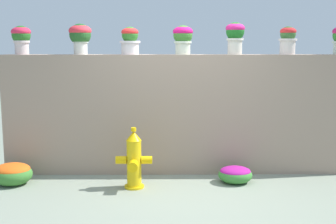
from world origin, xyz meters
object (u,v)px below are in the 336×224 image
object	(u,v)px
potted_plant_3	(183,37)
flower_bush_right	(12,173)
potted_plant_4	(235,35)
fire_hydrant	(134,161)
potted_plant_1	(80,35)
potted_plant_2	(130,39)
potted_plant_5	(288,38)
flower_bush_left	(235,174)
potted_plant_0	(21,37)

from	to	relation	value
potted_plant_3	flower_bush_right	distance (m)	3.05
potted_plant_4	fire_hydrant	world-z (taller)	potted_plant_4
potted_plant_1	potted_plant_2	size ratio (longest dim) A/B	1.11
potted_plant_2	fire_hydrant	bearing A→B (deg)	-83.12
fire_hydrant	flower_bush_right	bearing A→B (deg)	174.46
potted_plant_5	potted_plant_3	bearing A→B (deg)	179.96
potted_plant_2	potted_plant_3	xyz separation A→B (m)	(0.76, 0.01, 0.04)
potted_plant_1	flower_bush_left	xyz separation A→B (m)	(2.20, -0.56, -1.91)
potted_plant_0	flower_bush_left	bearing A→B (deg)	-10.67
fire_hydrant	flower_bush_left	size ratio (longest dim) A/B	1.73
potted_plant_2	flower_bush_right	distance (m)	2.48
potted_plant_4	flower_bush_left	distance (m)	1.99
potted_plant_0	potted_plant_5	bearing A→B (deg)	-0.42
flower_bush_right	potted_plant_0	bearing A→B (deg)	88.80
flower_bush_left	potted_plant_4	bearing A→B (deg)	85.91
potted_plant_1	potted_plant_5	xyz separation A→B (m)	(3.00, -0.01, -0.04)
potted_plant_0	potted_plant_3	xyz separation A→B (m)	(2.34, -0.03, -0.00)
potted_plant_1	flower_bush_right	bearing A→B (deg)	-144.64
potted_plant_3	potted_plant_4	bearing A→B (deg)	-0.78
potted_plant_1	flower_bush_left	bearing A→B (deg)	-14.32
fire_hydrant	potted_plant_2	bearing A→B (deg)	96.88
fire_hydrant	potted_plant_0	bearing A→B (deg)	154.53
potted_plant_4	potted_plant_3	bearing A→B (deg)	179.22
potted_plant_4	potted_plant_0	bearing A→B (deg)	179.31
potted_plant_0	potted_plant_3	size ratio (longest dim) A/B	0.99
potted_plant_4	flower_bush_right	world-z (taller)	potted_plant_4
potted_plant_0	flower_bush_left	size ratio (longest dim) A/B	0.87
potted_plant_4	fire_hydrant	bearing A→B (deg)	-152.02
potted_plant_3	fire_hydrant	xyz separation A→B (m)	(-0.67, -0.77, -1.64)
potted_plant_5	flower_bush_left	bearing A→B (deg)	-145.81
fire_hydrant	flower_bush_left	world-z (taller)	fire_hydrant
potted_plant_2	potted_plant_4	size ratio (longest dim) A/B	0.86
potted_plant_1	potted_plant_5	bearing A→B (deg)	-0.26
potted_plant_1	fire_hydrant	xyz separation A→B (m)	(0.81, -0.78, -1.66)
potted_plant_1	flower_bush_right	xyz separation A→B (m)	(-0.87, -0.62, -1.87)
potted_plant_5	flower_bush_left	world-z (taller)	potted_plant_5
potted_plant_0	flower_bush_left	xyz separation A→B (m)	(3.05, -0.58, -1.88)
potted_plant_1	fire_hydrant	bearing A→B (deg)	-43.87
potted_plant_3	fire_hydrant	distance (m)	1.93
potted_plant_3	fire_hydrant	world-z (taller)	potted_plant_3
potted_plant_3	potted_plant_4	xyz separation A→B (m)	(0.75, -0.01, 0.03)
fire_hydrant	flower_bush_right	world-z (taller)	fire_hydrant
potted_plant_0	fire_hydrant	size ratio (longest dim) A/B	0.50
potted_plant_1	potted_plant_3	xyz separation A→B (m)	(1.48, -0.01, -0.02)
potted_plant_2	potted_plant_5	distance (m)	2.28
potted_plant_0	potted_plant_2	size ratio (longest dim) A/B	1.04
potted_plant_2	fire_hydrant	distance (m)	1.78
flower_bush_left	flower_bush_right	world-z (taller)	flower_bush_right
potted_plant_2	potted_plant_5	world-z (taller)	potted_plant_5
potted_plant_4	flower_bush_left	world-z (taller)	potted_plant_4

